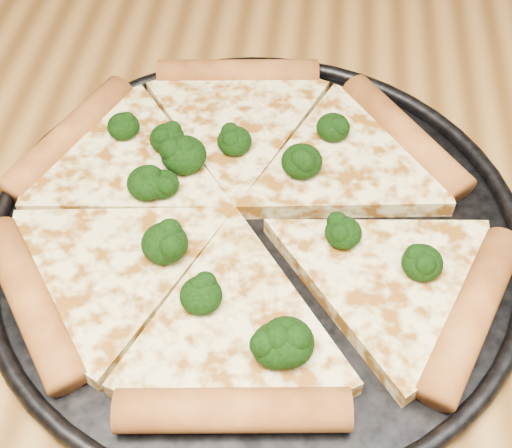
# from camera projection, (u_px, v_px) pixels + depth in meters

# --- Properties ---
(dining_table) EXTENTS (1.20, 0.90, 0.75)m
(dining_table) POSITION_uv_depth(u_px,v_px,m) (291.00, 380.00, 0.55)
(dining_table) COLOR olive
(dining_table) RESTS_ON ground
(pizza_pan) EXTENTS (0.40, 0.40, 0.02)m
(pizza_pan) POSITION_uv_depth(u_px,v_px,m) (256.00, 231.00, 0.52)
(pizza_pan) COLOR black
(pizza_pan) RESTS_ON dining_table
(pizza) EXTENTS (0.39, 0.36, 0.03)m
(pizza) POSITION_uv_depth(u_px,v_px,m) (241.00, 212.00, 0.52)
(pizza) COLOR #F3E695
(pizza) RESTS_ON pizza_pan
(broccoli_florets) EXTENTS (0.26, 0.23, 0.03)m
(broccoli_florets) POSITION_uv_depth(u_px,v_px,m) (236.00, 212.00, 0.50)
(broccoli_florets) COLOR black
(broccoli_florets) RESTS_ON pizza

